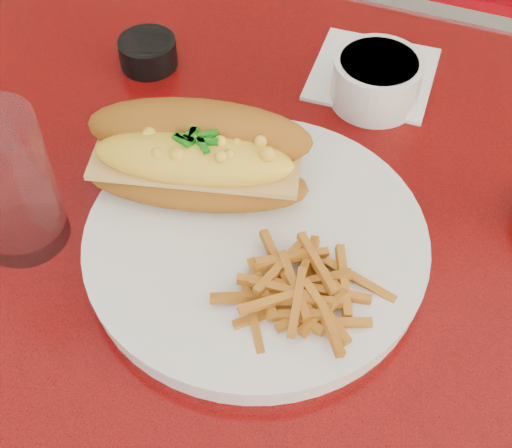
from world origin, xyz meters
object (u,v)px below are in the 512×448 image
(diner_table, at_px, (361,340))
(fork, at_px, (301,192))
(booth_bench_far, at_px, (450,106))
(gravy_ramekin, at_px, (376,79))
(mac_hoagie, at_px, (196,157))
(sauce_cup_left, at_px, (148,51))
(water_tumbler, at_px, (8,184))
(dinner_plate, at_px, (256,243))

(diner_table, bearing_deg, fork, 164.43)
(booth_bench_far, bearing_deg, gravy_ramekin, -96.08)
(gravy_ramekin, bearing_deg, mac_hoagie, -119.69)
(booth_bench_far, height_order, fork, booth_bench_far)
(sauce_cup_left, bearing_deg, booth_bench_far, 62.96)
(sauce_cup_left, xyz_separation_m, water_tumbler, (0.01, -0.27, 0.05))
(diner_table, relative_size, mac_hoagie, 5.34)
(sauce_cup_left, distance_m, water_tumbler, 0.28)
(fork, relative_size, sauce_cup_left, 1.82)
(water_tumbler, bearing_deg, dinner_plate, 16.16)
(booth_bench_far, relative_size, water_tumbler, 8.47)
(mac_hoagie, height_order, water_tumbler, water_tumbler)
(gravy_ramekin, bearing_deg, dinner_plate, -100.27)
(diner_table, distance_m, gravy_ramekin, 0.29)
(booth_bench_far, relative_size, sauce_cup_left, 17.31)
(mac_hoagie, bearing_deg, gravy_ramekin, 46.17)
(dinner_plate, distance_m, fork, 0.07)
(dinner_plate, height_order, mac_hoagie, mac_hoagie)
(diner_table, height_order, booth_bench_far, booth_bench_far)
(booth_bench_far, xyz_separation_m, water_tumbler, (-0.32, -0.91, 0.55))
(mac_hoagie, distance_m, sauce_cup_left, 0.23)
(diner_table, bearing_deg, mac_hoagie, -179.04)
(water_tumbler, bearing_deg, mac_hoagie, 36.16)
(diner_table, bearing_deg, water_tumbler, -162.24)
(sauce_cup_left, bearing_deg, mac_hoagie, -50.26)
(booth_bench_far, distance_m, gravy_ramekin, 0.80)
(fork, distance_m, gravy_ramekin, 0.18)
(diner_table, xyz_separation_m, mac_hoagie, (-0.18, -0.00, 0.22))
(booth_bench_far, bearing_deg, mac_hoagie, -102.68)
(booth_bench_far, distance_m, dinner_plate, 0.99)
(diner_table, xyz_separation_m, fork, (-0.09, 0.02, 0.18))
(fork, bearing_deg, water_tumbler, 92.19)
(fork, bearing_deg, gravy_ramekin, -34.21)
(mac_hoagie, bearing_deg, dinner_plate, -41.47)
(dinner_plate, bearing_deg, water_tumbler, -163.84)
(dinner_plate, relative_size, gravy_ramekin, 3.82)
(diner_table, height_order, fork, fork)
(diner_table, xyz_separation_m, water_tumbler, (-0.32, -0.10, 0.23))
(dinner_plate, xyz_separation_m, fork, (0.02, 0.07, 0.01))
(booth_bench_far, relative_size, fork, 9.53)
(diner_table, relative_size, fork, 9.76)
(booth_bench_far, bearing_deg, sauce_cup_left, -117.04)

